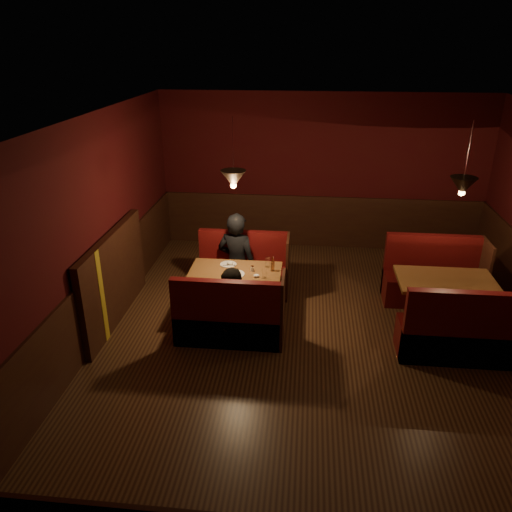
# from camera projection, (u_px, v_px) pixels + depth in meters

# --- Properties ---
(room) EXTENTS (6.02, 7.02, 2.92)m
(room) POSITION_uv_depth(u_px,v_px,m) (303.00, 271.00, 6.29)
(room) COLOR #3B2015
(room) RESTS_ON ground
(main_table) EXTENTS (1.31, 0.79, 0.92)m
(main_table) POSITION_uv_depth(u_px,v_px,m) (236.00, 281.00, 7.17)
(main_table) COLOR brown
(main_table) RESTS_ON ground
(main_bench_far) EXTENTS (1.44, 0.51, 0.98)m
(main_bench_far) POSITION_uv_depth(u_px,v_px,m) (244.00, 273.00, 7.93)
(main_bench_far) COLOR #4D0C13
(main_bench_far) RESTS_ON ground
(main_bench_near) EXTENTS (1.44, 0.51, 0.98)m
(main_bench_near) POSITION_uv_depth(u_px,v_px,m) (230.00, 322.00, 6.58)
(main_bench_near) COLOR #4D0C13
(main_bench_near) RESTS_ON ground
(second_table) EXTENTS (1.31, 0.84, 0.74)m
(second_table) POSITION_uv_depth(u_px,v_px,m) (445.00, 292.00, 6.85)
(second_table) COLOR brown
(second_table) RESTS_ON ground
(second_bench_far) EXTENTS (1.44, 0.54, 1.03)m
(second_bench_far) POSITION_uv_depth(u_px,v_px,m) (432.00, 281.00, 7.65)
(second_bench_far) COLOR #4D0C13
(second_bench_far) RESTS_ON ground
(second_bench_near) EXTENTS (1.44, 0.54, 1.03)m
(second_bench_near) POSITION_uv_depth(u_px,v_px,m) (459.00, 337.00, 6.22)
(second_bench_near) COLOR #4D0C13
(second_bench_near) RESTS_ON ground
(diner_a) EXTENTS (0.70, 0.54, 1.70)m
(diner_a) POSITION_uv_depth(u_px,v_px,m) (236.00, 244.00, 7.65)
(diner_a) COLOR black
(diner_a) RESTS_ON ground
(diner_b) EXTENTS (0.71, 0.57, 1.39)m
(diner_b) POSITION_uv_depth(u_px,v_px,m) (235.00, 294.00, 6.48)
(diner_b) COLOR black
(diner_b) RESTS_ON ground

